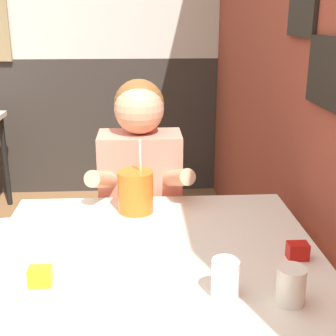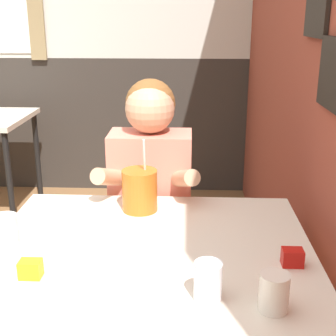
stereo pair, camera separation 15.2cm
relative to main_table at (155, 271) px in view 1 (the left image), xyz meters
The scene contains 10 objects.
brick_wall_right 1.44m from the main_table, 61.29° to the left, with size 0.08×4.74×2.70m.
back_wall 2.75m from the main_table, 108.74° to the left, with size 5.85×0.09×2.70m.
main_table is the anchor object (origin of this frame).
person_seated 0.60m from the main_table, 94.08° to the left, with size 0.42×0.40×1.18m.
cocktail_pitcher 0.35m from the main_table, 100.58° to the left, with size 0.13×0.13×0.27m.
glass_near_pitcher 0.32m from the main_table, 55.02° to the right, with size 0.07×0.07×0.10m.
glass_center 0.46m from the main_table, behind, with size 0.08×0.08×0.10m.
glass_far_side 0.44m from the main_table, 40.31° to the right, with size 0.07×0.07×0.10m.
condiment_ketchup 0.43m from the main_table, ahead, with size 0.06×0.04×0.05m.
condiment_mustard 0.36m from the main_table, 152.98° to the right, with size 0.06×0.04×0.05m.
Camera 1 is at (0.81, -1.01, 1.43)m, focal length 50.00 mm.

